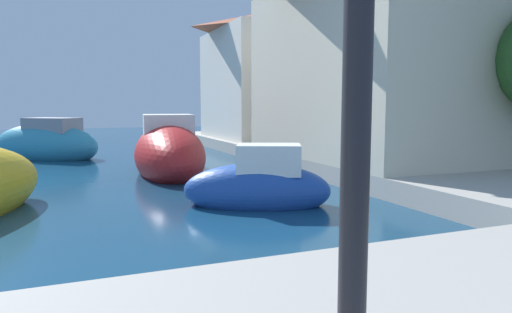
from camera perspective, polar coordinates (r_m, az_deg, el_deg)
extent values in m
cube|color=#ADA89E|center=(15.80, 15.24, -0.76)|extent=(6.00, 32.00, 0.50)
ellipsoid|color=#B21E1E|center=(15.09, -10.61, 0.15)|extent=(2.91, 5.97, 1.97)
cube|color=white|center=(15.47, -10.80, 3.81)|extent=(1.78, 2.05, 0.71)
ellipsoid|color=teal|center=(20.60, -24.47, 1.19)|extent=(4.99, 4.67, 1.81)
cube|color=gray|center=(20.29, -23.78, 3.54)|extent=(2.32, 2.23, 0.60)
ellipsoid|color=#1E479E|center=(9.91, 0.11, -4.21)|extent=(3.40, 2.48, 1.18)
cube|color=white|center=(9.80, 1.58, -0.36)|extent=(1.58, 1.36, 0.64)
cube|color=beige|center=(15.78, 15.41, 10.18)|extent=(6.00, 8.13, 5.52)
cube|color=silver|center=(23.68, 1.74, 8.78)|extent=(5.48, 6.50, 5.31)
pyramid|color=#B25638|center=(24.02, 1.77, 16.30)|extent=(5.81, 6.89, 0.99)
cylinder|color=black|center=(1.94, 12.56, 17.46)|extent=(0.12, 0.12, 4.03)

